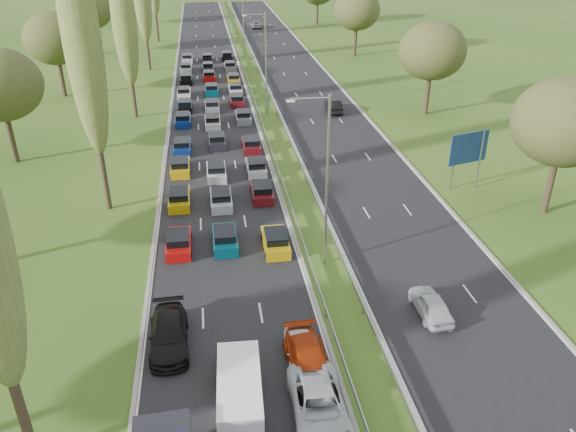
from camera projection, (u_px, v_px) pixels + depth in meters
ground at (265, 109)px, 71.71m from camera, size 260.00×260.00×0.00m
near_carriageway at (212, 106)px, 73.02m from camera, size 10.50×215.00×0.04m
far_carriageway at (313, 101)px, 74.78m from camera, size 10.50×215.00×0.04m
central_reservation at (263, 99)px, 73.64m from camera, size 2.36×215.00×0.32m
lamp_columns at (266, 65)px, 67.17m from camera, size 0.18×140.18×12.00m
poplar_row at (110, 26)px, 53.50m from camera, size 2.80×127.80×22.44m
woodland_right at (462, 67)px, 59.01m from camera, size 8.00×153.00×11.10m
traffic_queue_fill at (213, 113)px, 68.55m from camera, size 8.99×68.42×0.80m
near_car_3 at (169, 334)px, 31.32m from camera, size 2.28×5.29×1.52m
near_car_8 at (234, 372)px, 28.82m from camera, size 1.64×3.99×1.35m
near_car_10 at (319, 405)px, 26.67m from camera, size 2.70×5.68×1.57m
near_car_11 at (309, 362)px, 29.32m from camera, size 2.34×5.33×1.52m
near_car_12 at (301, 350)px, 30.22m from camera, size 1.79×4.17×1.40m
far_car_0 at (431, 304)px, 33.84m from camera, size 1.69×4.14×1.41m
far_car_1 at (333, 106)px, 70.19m from camera, size 1.94×4.85×1.57m
far_car_2 at (256, 25)px, 126.19m from camera, size 2.72×5.41×1.47m
white_van_rear at (239, 390)px, 27.13m from camera, size 2.08×5.29×2.13m
direction_sign at (468, 150)px, 48.79m from camera, size 3.87×1.20×5.20m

